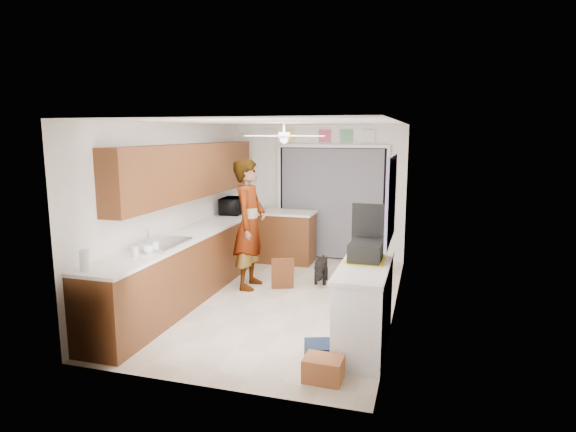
# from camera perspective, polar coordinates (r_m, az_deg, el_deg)

# --- Properties ---
(floor) EXTENTS (5.00, 5.00, 0.00)m
(floor) POSITION_cam_1_polar(r_m,az_deg,el_deg) (7.02, -0.93, -9.84)
(floor) COLOR beige
(floor) RESTS_ON ground
(ceiling) EXTENTS (5.00, 5.00, 0.00)m
(ceiling) POSITION_cam_1_polar(r_m,az_deg,el_deg) (6.61, -0.99, 11.03)
(ceiling) COLOR white
(ceiling) RESTS_ON ground
(wall_back) EXTENTS (3.20, 0.00, 3.20)m
(wall_back) POSITION_cam_1_polar(r_m,az_deg,el_deg) (9.09, 3.71, 2.81)
(wall_back) COLOR white
(wall_back) RESTS_ON ground
(wall_front) EXTENTS (3.20, 0.00, 3.20)m
(wall_front) POSITION_cam_1_polar(r_m,az_deg,el_deg) (4.42, -10.60, -4.93)
(wall_front) COLOR white
(wall_front) RESTS_ON ground
(wall_left) EXTENTS (0.00, 5.00, 5.00)m
(wall_left) POSITION_cam_1_polar(r_m,az_deg,el_deg) (7.33, -13.00, 0.86)
(wall_left) COLOR white
(wall_left) RESTS_ON ground
(wall_right) EXTENTS (0.00, 5.00, 5.00)m
(wall_right) POSITION_cam_1_polar(r_m,az_deg,el_deg) (6.42, 12.83, -0.40)
(wall_right) COLOR white
(wall_right) RESTS_ON ground
(left_base_cabinets) EXTENTS (0.60, 4.80, 0.90)m
(left_base_cabinets) POSITION_cam_1_polar(r_m,az_deg,el_deg) (7.35, -10.71, -5.41)
(left_base_cabinets) COLOR #5E3116
(left_base_cabinets) RESTS_ON floor
(left_countertop) EXTENTS (0.62, 4.80, 0.04)m
(left_countertop) POSITION_cam_1_polar(r_m,az_deg,el_deg) (7.24, -10.76, -1.83)
(left_countertop) COLOR white
(left_countertop) RESTS_ON left_base_cabinets
(upper_cabinets) EXTENTS (0.32, 4.00, 0.80)m
(upper_cabinets) POSITION_cam_1_polar(r_m,az_deg,el_deg) (7.36, -11.32, 5.27)
(upper_cabinets) COLOR #5E3116
(upper_cabinets) RESTS_ON wall_left
(sink_basin) EXTENTS (0.50, 0.76, 0.06)m
(sink_basin) POSITION_cam_1_polar(r_m,az_deg,el_deg) (6.38, -14.83, -3.25)
(sink_basin) COLOR silver
(sink_basin) RESTS_ON left_countertop
(faucet) EXTENTS (0.03, 0.03, 0.22)m
(faucet) POSITION_cam_1_polar(r_m,az_deg,el_deg) (6.46, -16.31, -2.29)
(faucet) COLOR silver
(faucet) RESTS_ON left_countertop
(peninsula_base) EXTENTS (1.00, 0.60, 0.90)m
(peninsula_base) POSITION_cam_1_polar(r_m,az_deg,el_deg) (8.87, -0.21, -2.59)
(peninsula_base) COLOR #5E3116
(peninsula_base) RESTS_ON floor
(peninsula_top) EXTENTS (1.04, 0.64, 0.04)m
(peninsula_top) POSITION_cam_1_polar(r_m,az_deg,el_deg) (8.78, -0.21, 0.40)
(peninsula_top) COLOR white
(peninsula_top) RESTS_ON peninsula_base
(back_opening_recess) EXTENTS (2.00, 0.06, 2.10)m
(back_opening_recess) POSITION_cam_1_polar(r_m,az_deg,el_deg) (9.04, 5.20, 1.47)
(back_opening_recess) COLOR black
(back_opening_recess) RESTS_ON wall_back
(curtain_panel) EXTENTS (1.90, 0.03, 2.05)m
(curtain_panel) POSITION_cam_1_polar(r_m,az_deg,el_deg) (9.00, 5.15, 1.43)
(curtain_panel) COLOR slate
(curtain_panel) RESTS_ON wall_back
(door_trim_left) EXTENTS (0.06, 0.04, 2.10)m
(door_trim_left) POSITION_cam_1_polar(r_m,az_deg,el_deg) (9.26, -1.05, 1.70)
(door_trim_left) COLOR white
(door_trim_left) RESTS_ON wall_back
(door_trim_right) EXTENTS (0.06, 0.04, 2.10)m
(door_trim_right) POSITION_cam_1_polar(r_m,az_deg,el_deg) (8.87, 11.64, 1.14)
(door_trim_right) COLOR white
(door_trim_right) RESTS_ON wall_back
(door_trim_head) EXTENTS (2.10, 0.04, 0.06)m
(door_trim_head) POSITION_cam_1_polar(r_m,az_deg,el_deg) (8.92, 5.27, 8.26)
(door_trim_head) COLOR white
(door_trim_head) RESTS_ON wall_back
(header_frame_0) EXTENTS (0.22, 0.02, 0.22)m
(header_frame_0) POSITION_cam_1_polar(r_m,az_deg,el_deg) (9.14, 0.02, 9.47)
(header_frame_0) COLOR #F7EA52
(header_frame_0) RESTS_ON wall_back
(header_frame_2) EXTENTS (0.22, 0.02, 0.22)m
(header_frame_2) POSITION_cam_1_polar(r_m,az_deg,el_deg) (8.97, 4.37, 9.43)
(header_frame_2) COLOR #CF4D5F
(header_frame_2) RESTS_ON wall_back
(header_frame_3) EXTENTS (0.22, 0.02, 0.22)m
(header_frame_3) POSITION_cam_1_polar(r_m,az_deg,el_deg) (8.90, 6.93, 9.38)
(header_frame_3) COLOR #5DA36E
(header_frame_3) RESTS_ON wall_back
(header_frame_4) EXTENTS (0.22, 0.02, 0.22)m
(header_frame_4) POSITION_cam_1_polar(r_m,az_deg,el_deg) (8.84, 9.52, 9.32)
(header_frame_4) COLOR silver
(header_frame_4) RESTS_ON wall_back
(route66_sign) EXTENTS (0.22, 0.02, 0.26)m
(route66_sign) POSITION_cam_1_polar(r_m,az_deg,el_deg) (9.25, -2.10, 9.46)
(route66_sign) COLOR silver
(route66_sign) RESTS_ON wall_back
(right_counter_base) EXTENTS (0.50, 1.40, 0.90)m
(right_counter_base) POSITION_cam_1_polar(r_m,az_deg,el_deg) (5.49, 9.05, -10.69)
(right_counter_base) COLOR white
(right_counter_base) RESTS_ON floor
(right_counter_top) EXTENTS (0.54, 1.44, 0.04)m
(right_counter_top) POSITION_cam_1_polar(r_m,az_deg,el_deg) (5.35, 9.08, -5.96)
(right_counter_top) COLOR white
(right_counter_top) RESTS_ON right_counter_base
(abstract_painting) EXTENTS (0.03, 1.15, 0.95)m
(abstract_painting) POSITION_cam_1_polar(r_m,az_deg,el_deg) (5.37, 12.11, 1.98)
(abstract_painting) COLOR #FF5DB9
(abstract_painting) RESTS_ON wall_right
(ceiling_fan) EXTENTS (1.14, 1.14, 0.24)m
(ceiling_fan) POSITION_cam_1_polar(r_m,az_deg,el_deg) (6.80, -0.48, 9.48)
(ceiling_fan) COLOR white
(ceiling_fan) RESTS_ON ceiling
(microwave) EXTENTS (0.41, 0.56, 0.29)m
(microwave) POSITION_cam_1_polar(r_m,az_deg,el_deg) (8.56, -6.56, 1.21)
(microwave) COLOR black
(microwave) RESTS_ON left_countertop
(cup) EXTENTS (0.17, 0.17, 0.10)m
(cup) POSITION_cam_1_polar(r_m,az_deg,el_deg) (6.01, -16.24, -3.77)
(cup) COLOR white
(cup) RESTS_ON left_countertop
(jar_a) EXTENTS (0.12, 0.12, 0.13)m
(jar_a) POSITION_cam_1_polar(r_m,az_deg,el_deg) (6.04, -15.46, -3.54)
(jar_a) COLOR silver
(jar_a) RESTS_ON left_countertop
(jar_b) EXTENTS (0.09, 0.09, 0.12)m
(jar_b) POSITION_cam_1_polar(r_m,az_deg,el_deg) (5.89, -17.68, -4.04)
(jar_b) COLOR silver
(jar_b) RESTS_ON left_countertop
(paper_towel_roll) EXTENTS (0.13, 0.13, 0.23)m
(paper_towel_roll) POSITION_cam_1_polar(r_m,az_deg,el_deg) (5.45, -22.96, -4.88)
(paper_towel_roll) COLOR white
(paper_towel_roll) RESTS_ON left_countertop
(suitcase) EXTENTS (0.36, 0.48, 0.20)m
(suitcase) POSITION_cam_1_polar(r_m,az_deg,el_deg) (5.54, 9.22, -4.09)
(suitcase) COLOR black
(suitcase) RESTS_ON right_counter_top
(suitcase_rim) EXTENTS (0.45, 0.59, 0.02)m
(suitcase_rim) POSITION_cam_1_polar(r_m,az_deg,el_deg) (5.57, 9.19, -5.19)
(suitcase_rim) COLOR yellow
(suitcase_rim) RESTS_ON suitcase
(suitcase_lid) EXTENTS (0.42, 0.03, 0.50)m
(suitcase_lid) POSITION_cam_1_polar(r_m,az_deg,el_deg) (5.77, 9.65, -1.01)
(suitcase_lid) COLOR black
(suitcase_lid) RESTS_ON suitcase
(cardboard_box) EXTENTS (0.38, 0.29, 0.23)m
(cardboard_box) POSITION_cam_1_polar(r_m,az_deg,el_deg) (4.88, 4.20, -17.62)
(cardboard_box) COLOR #A35533
(cardboard_box) RESTS_ON floor
(navy_crate) EXTENTS (0.45, 0.41, 0.22)m
(navy_crate) POSITION_cam_1_polar(r_m,az_deg,el_deg) (5.18, 4.16, -15.94)
(navy_crate) COLOR #162138
(navy_crate) RESTS_ON floor
(cabinet_door_panel) EXTENTS (0.36, 0.24, 0.50)m
(cabinet_door_panel) POSITION_cam_1_polar(r_m,az_deg,el_deg) (7.34, -0.64, -6.84)
(cabinet_door_panel) COLOR #5E3116
(cabinet_door_panel) RESTS_ON floor
(man) EXTENTS (0.50, 0.73, 1.98)m
(man) POSITION_cam_1_polar(r_m,az_deg,el_deg) (7.34, -4.57, -0.97)
(man) COLOR white
(man) RESTS_ON floor
(dog) EXTENTS (0.28, 0.55, 0.42)m
(dog) POSITION_cam_1_polar(r_m,az_deg,el_deg) (7.73, 3.96, -6.34)
(dog) COLOR black
(dog) RESTS_ON floor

